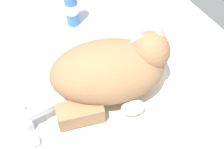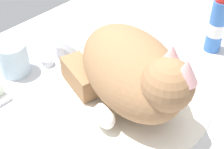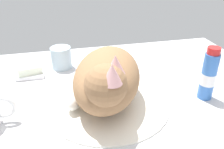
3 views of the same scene
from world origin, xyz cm
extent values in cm
cube|color=silver|center=(0.00, 0.00, -1.50)|extent=(110.00, 82.50, 3.00)
cylinder|color=white|center=(0.00, 0.00, 0.49)|extent=(33.34, 33.34, 0.98)
cylinder|color=silver|center=(0.00, 21.50, 1.86)|extent=(3.60, 3.60, 3.71)
cube|color=silver|center=(0.00, 17.13, 4.71)|extent=(2.00, 8.75, 2.00)
cylinder|color=silver|center=(-4.52, 21.50, 0.90)|extent=(2.80, 2.80, 1.80)
cylinder|color=silver|center=(4.52, 21.50, 0.90)|extent=(2.80, 2.80, 1.80)
ellipsoid|color=#936B47|center=(0.00, 0.00, 7.89)|extent=(25.16, 31.18, 13.82)
sphere|color=#936B47|center=(-2.42, -9.92, 11.69)|extent=(12.16, 12.16, 9.43)
ellipsoid|color=white|center=(-1.75, -8.16, 9.61)|extent=(7.02, 7.57, 5.19)
cone|color=#DB9E9E|center=(-0.13, -8.52, 15.70)|extent=(5.47, 5.47, 4.24)
cone|color=#DB9E9E|center=(-1.63, -12.49, 15.70)|extent=(5.47, 5.47, 4.24)
cube|color=#936B47|center=(-4.38, 9.61, 3.41)|extent=(7.48, 11.48, 4.87)
ellipsoid|color=white|center=(-9.08, -1.62, 3.17)|extent=(5.35, 6.51, 4.38)
torus|color=white|center=(-25.51, -2.26, 4.30)|extent=(5.82, 1.00, 5.82)
cylinder|color=silver|center=(-11.00, 24.91, 3.73)|extent=(6.93, 6.93, 7.46)
cube|color=white|center=(-21.38, 20.79, 0.60)|extent=(9.00, 6.40, 1.20)
cube|color=silver|center=(-21.38, 20.79, 2.42)|extent=(8.05, 5.61, 2.44)
cylinder|color=#3870C6|center=(27.24, -3.32, 6.64)|extent=(3.97, 3.97, 13.27)
cylinder|color=white|center=(27.24, -3.32, 5.97)|extent=(4.05, 4.05, 3.32)
cylinder|color=red|center=(27.24, -3.32, 14.17)|extent=(3.38, 3.38, 1.80)
camera|label=1|loc=(-36.81, 19.98, 60.92)|focal=46.37mm
camera|label=2|loc=(-38.70, -31.36, 48.96)|focal=53.49mm
camera|label=3|loc=(-10.96, -52.65, 37.73)|focal=38.39mm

